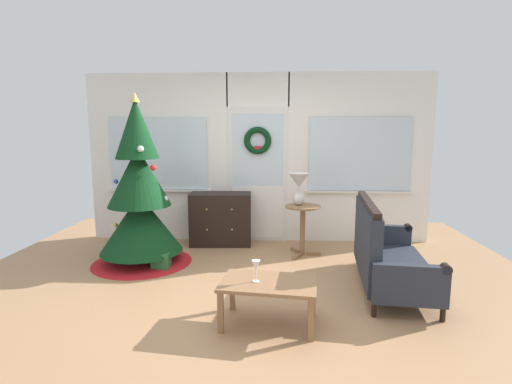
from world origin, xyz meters
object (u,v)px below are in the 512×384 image
Objects in this scene: side_table at (303,220)px; table_lamp at (299,184)px; gift_box at (161,261)px; dresser_cabinet at (221,219)px; coffee_table at (269,288)px; settee_sofa at (384,254)px; wine_glass at (256,266)px; christmas_tree at (140,201)px.

table_lamp is (-0.06, 0.04, 0.49)m from side_table.
table_lamp is 2.05× the size of gift_box.
table_lamp is at bearing 146.31° from side_table.
dresser_cabinet is 2.54m from coffee_table.
settee_sofa reaches higher than gift_box.
christmas_tree is at bearing 135.09° from wine_glass.
dresser_cabinet is 4.30× the size of gift_box.
table_lamp reaches higher than settee_sofa.
wine_glass is at bearing -105.21° from side_table.
table_lamp is 2.12m from wine_glass.
table_lamp reaches higher than gift_box.
gift_box is (-1.78, -0.65, -0.38)m from side_table.
wine_glass is (-0.54, -1.98, 0.04)m from side_table.
christmas_tree is 1.33m from dresser_cabinet.
side_table is (1.19, -0.46, 0.10)m from dresser_cabinet.
settee_sofa is 8.43× the size of wine_glass.
settee_sofa reaches higher than dresser_cabinet.
dresser_cabinet is 1.03× the size of coffee_table.
table_lamp reaches higher than dresser_cabinet.
christmas_tree is 0.81m from gift_box.
christmas_tree is at bearing 137.19° from coffee_table.
dresser_cabinet reaches higher than wine_glass.
settee_sofa reaches higher than side_table.
coffee_table is 4.18× the size of gift_box.
christmas_tree is 3.12× the size of side_table.
coffee_table reaches higher than gift_box.
settee_sofa is 1.36m from side_table.
settee_sofa is at bearing 35.73° from coffee_table.
side_table is at bearing 77.80° from coffee_table.
settee_sofa is (2.91, -0.66, -0.43)m from christmas_tree.
settee_sofa is 7.66× the size of gift_box.
coffee_table is (-1.24, -0.89, -0.04)m from settee_sofa.
coffee_table is at bearing -100.31° from table_lamp.
settee_sofa is 1.63m from wine_glass.
christmas_tree reaches higher than wine_glass.
christmas_tree reaches higher than side_table.
dresser_cabinet is at bearing 142.53° from settee_sofa.
wine_glass is at bearing -176.30° from coffee_table.
wine_glass is at bearing -46.81° from gift_box.
dresser_cabinet is at bearing 159.78° from table_lamp.
christmas_tree is at bearing -167.39° from table_lamp.
wine_glass is (0.65, -2.43, 0.15)m from dresser_cabinet.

